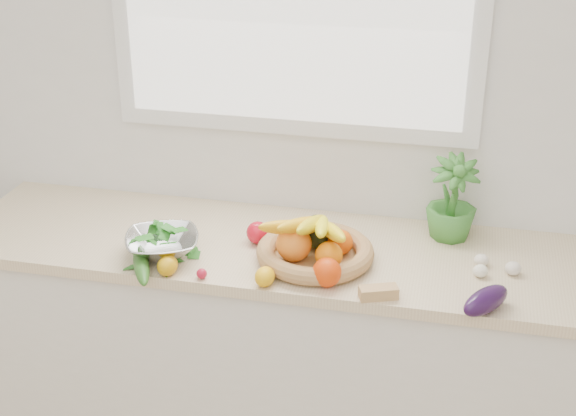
% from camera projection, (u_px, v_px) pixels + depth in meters
% --- Properties ---
extents(back_wall, '(4.50, 0.02, 2.70)m').
position_uv_depth(back_wall, '(294.00, 92.00, 2.82)').
color(back_wall, white).
rests_on(back_wall, ground).
extents(counter_cabinet, '(2.20, 0.58, 0.86)m').
position_uv_depth(counter_cabinet, '(276.00, 357.00, 2.95)').
color(counter_cabinet, silver).
rests_on(counter_cabinet, ground).
extents(countertop, '(2.24, 0.62, 0.04)m').
position_uv_depth(countertop, '(275.00, 249.00, 2.76)').
color(countertop, beige).
rests_on(countertop, counter_cabinet).
extents(orange_loose, '(0.11, 0.11, 0.09)m').
position_uv_depth(orange_loose, '(327.00, 272.00, 2.48)').
color(orange_loose, '#E33C07').
rests_on(orange_loose, countertop).
extents(lemon_a, '(0.07, 0.09, 0.06)m').
position_uv_depth(lemon_a, '(168.00, 266.00, 2.55)').
color(lemon_a, '#CE920B').
rests_on(lemon_a, countertop).
extents(lemon_b, '(0.07, 0.08, 0.06)m').
position_uv_depth(lemon_b, '(265.00, 277.00, 2.48)').
color(lemon_b, '#F8AF0D').
rests_on(lemon_b, countertop).
extents(lemon_c, '(0.08, 0.09, 0.05)m').
position_uv_depth(lemon_c, '(269.00, 262.00, 2.58)').
color(lemon_c, '#F8B10D').
rests_on(lemon_c, countertop).
extents(apple, '(0.08, 0.08, 0.08)m').
position_uv_depth(apple, '(258.00, 233.00, 2.74)').
color(apple, red).
rests_on(apple, countertop).
extents(ginger, '(0.13, 0.09, 0.04)m').
position_uv_depth(ginger, '(378.00, 292.00, 2.42)').
color(ginger, tan).
rests_on(ginger, countertop).
extents(garlic_a, '(0.06, 0.06, 0.04)m').
position_uv_depth(garlic_a, '(513.00, 268.00, 2.55)').
color(garlic_a, beige).
rests_on(garlic_a, countertop).
extents(garlic_b, '(0.06, 0.06, 0.04)m').
position_uv_depth(garlic_b, '(482.00, 260.00, 2.60)').
color(garlic_b, silver).
rests_on(garlic_b, countertop).
extents(garlic_c, '(0.06, 0.06, 0.04)m').
position_uv_depth(garlic_c, '(481.00, 271.00, 2.54)').
color(garlic_c, white).
rests_on(garlic_c, countertop).
extents(eggplant, '(0.17, 0.20, 0.08)m').
position_uv_depth(eggplant, '(486.00, 301.00, 2.35)').
color(eggplant, '#250E35').
rests_on(eggplant, countertop).
extents(cucumber, '(0.16, 0.26, 0.05)m').
position_uv_depth(cucumber, '(141.00, 264.00, 2.57)').
color(cucumber, '#195819').
rests_on(cucumber, countertop).
extents(radish, '(0.04, 0.04, 0.03)m').
position_uv_depth(radish, '(202.00, 274.00, 2.53)').
color(radish, '#B71630').
rests_on(radish, countertop).
extents(potted_herb, '(0.22, 0.22, 0.31)m').
position_uv_depth(potted_herb, '(452.00, 200.00, 2.74)').
color(potted_herb, '#397E2E').
rests_on(potted_herb, countertop).
extents(fruit_basket, '(0.45, 0.45, 0.19)m').
position_uv_depth(fruit_basket, '(314.00, 246.00, 2.62)').
color(fruit_basket, tan).
rests_on(fruit_basket, countertop).
extents(colander_with_spinach, '(0.31, 0.31, 0.12)m').
position_uv_depth(colander_with_spinach, '(162.00, 240.00, 2.64)').
color(colander_with_spinach, white).
rests_on(colander_with_spinach, countertop).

